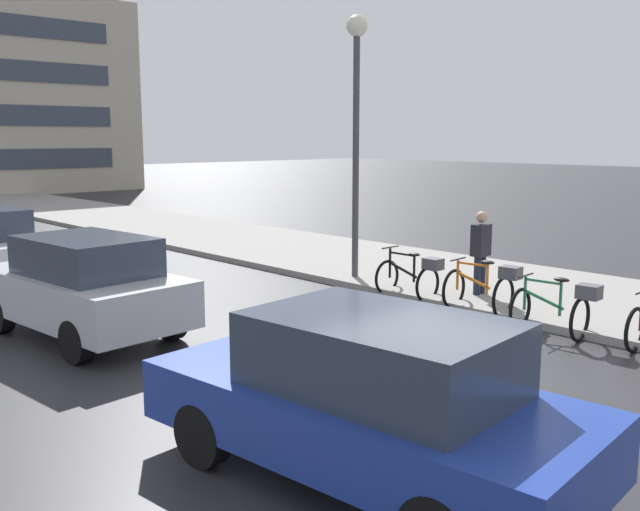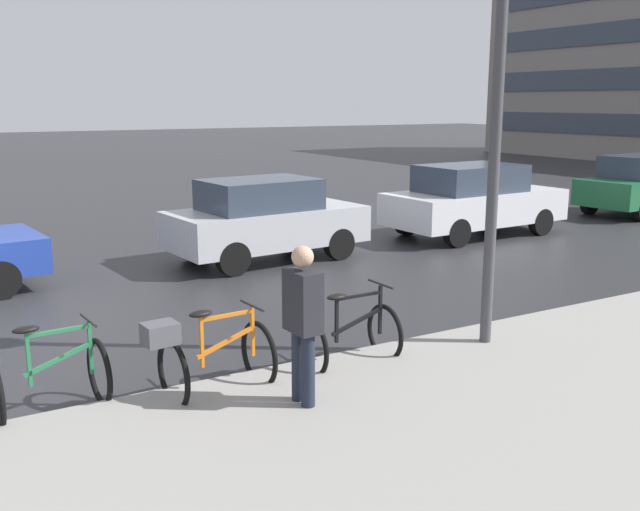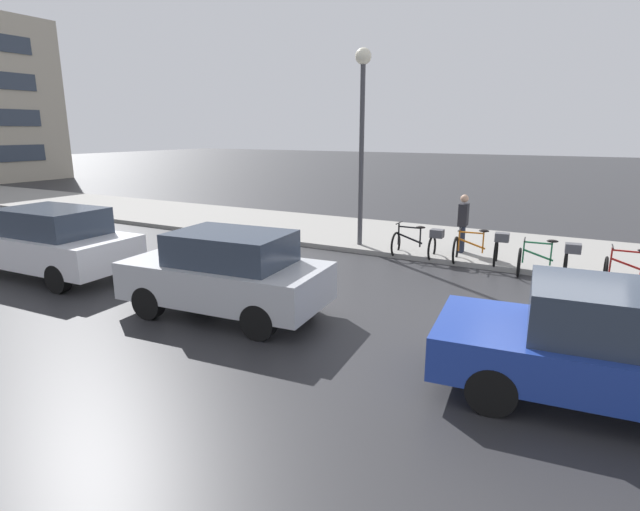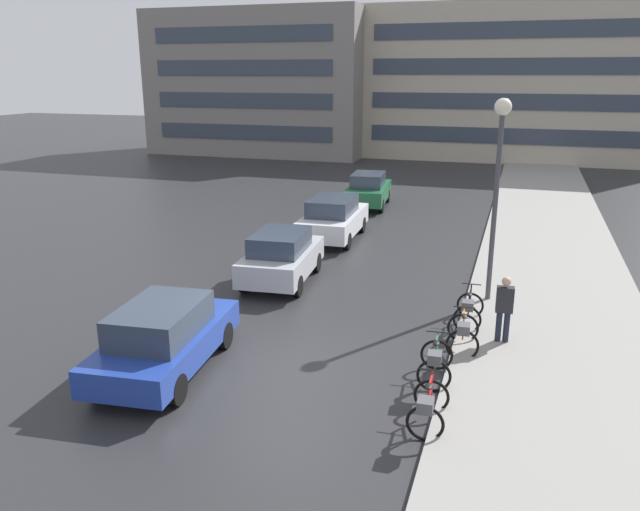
{
  "view_description": "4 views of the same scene",
  "coord_description": "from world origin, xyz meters",
  "px_view_note": "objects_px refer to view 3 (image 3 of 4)",
  "views": [
    {
      "loc": [
        -6.92,
        -5.3,
        3.19
      ],
      "look_at": [
        1.43,
        3.68,
        1.14
      ],
      "focal_mm": 40.0,
      "sensor_mm": 36.0,
      "label": 1
    },
    {
      "loc": [
        10.6,
        -0.65,
        3.13
      ],
      "look_at": [
        1.6,
        4.57,
        0.88
      ],
      "focal_mm": 40.0,
      "sensor_mm": 36.0,
      "label": 2
    },
    {
      "loc": [
        -9.26,
        -0.55,
        3.48
      ],
      "look_at": [
        -0.53,
        4.27,
        0.97
      ],
      "focal_mm": 28.0,
      "sensor_mm": 36.0,
      "label": 3
    },
    {
      "loc": [
        4.79,
        -11.87,
        6.38
      ],
      "look_at": [
        -0.14,
        3.3,
        1.65
      ],
      "focal_mm": 35.0,
      "sensor_mm": 36.0,
      "label": 4
    }
  ],
  "objects_px": {
    "bicycle_second": "(549,260)",
    "car_silver": "(227,273)",
    "car_white": "(51,242)",
    "car_blue": "(616,347)",
    "streetlamp": "(362,112)",
    "bicycle_third": "(481,248)",
    "bicycle_nearest": "(640,269)",
    "bicycle_farthest": "(419,242)",
    "pedestrian": "(463,222)"
  },
  "relations": [
    {
      "from": "bicycle_farthest",
      "to": "car_silver",
      "type": "xyz_separation_m",
      "value": [
        -5.9,
        1.89,
        0.35
      ]
    },
    {
      "from": "streetlamp",
      "to": "bicycle_third",
      "type": "bearing_deg",
      "value": -95.68
    },
    {
      "from": "bicycle_third",
      "to": "car_silver",
      "type": "xyz_separation_m",
      "value": [
        -5.92,
        3.55,
        0.33
      ]
    },
    {
      "from": "bicycle_third",
      "to": "streetlamp",
      "type": "distance_m",
      "value": 5.04
    },
    {
      "from": "car_blue",
      "to": "car_silver",
      "type": "height_order",
      "value": "car_silver"
    },
    {
      "from": "car_silver",
      "to": "car_white",
      "type": "height_order",
      "value": "car_white"
    },
    {
      "from": "bicycle_third",
      "to": "bicycle_farthest",
      "type": "bearing_deg",
      "value": 90.59
    },
    {
      "from": "car_white",
      "to": "pedestrian",
      "type": "relative_size",
      "value": 2.51
    },
    {
      "from": "bicycle_second",
      "to": "car_white",
      "type": "bearing_deg",
      "value": 117.16
    },
    {
      "from": "car_silver",
      "to": "car_white",
      "type": "xyz_separation_m",
      "value": [
        0.04,
        5.46,
        0.02
      ]
    },
    {
      "from": "bicycle_second",
      "to": "bicycle_farthest",
      "type": "bearing_deg",
      "value": 83.31
    },
    {
      "from": "bicycle_second",
      "to": "bicycle_nearest",
      "type": "bearing_deg",
      "value": -86.22
    },
    {
      "from": "bicycle_farthest",
      "to": "pedestrian",
      "type": "bearing_deg",
      "value": -47.62
    },
    {
      "from": "car_blue",
      "to": "car_white",
      "type": "xyz_separation_m",
      "value": [
        0.25,
        11.91,
        0.05
      ]
    },
    {
      "from": "car_white",
      "to": "bicycle_third",
      "type": "bearing_deg",
      "value": -56.87
    },
    {
      "from": "bicycle_third",
      "to": "streetlamp",
      "type": "xyz_separation_m",
      "value": [
        0.36,
        3.62,
        3.49
      ]
    },
    {
      "from": "bicycle_second",
      "to": "streetlamp",
      "type": "bearing_deg",
      "value": 81.73
    },
    {
      "from": "bicycle_second",
      "to": "car_silver",
      "type": "distance_m",
      "value": 7.6
    },
    {
      "from": "bicycle_nearest",
      "to": "bicycle_farthest",
      "type": "bearing_deg",
      "value": 87.03
    },
    {
      "from": "bicycle_second",
      "to": "car_silver",
      "type": "height_order",
      "value": "car_silver"
    },
    {
      "from": "bicycle_third",
      "to": "bicycle_nearest",
      "type": "bearing_deg",
      "value": -94.65
    },
    {
      "from": "car_white",
      "to": "car_silver",
      "type": "bearing_deg",
      "value": -90.37
    },
    {
      "from": "bicycle_second",
      "to": "pedestrian",
      "type": "distance_m",
      "value": 2.73
    },
    {
      "from": "car_blue",
      "to": "bicycle_nearest",
      "type": "bearing_deg",
      "value": -5.97
    },
    {
      "from": "car_silver",
      "to": "car_blue",
      "type": "bearing_deg",
      "value": -91.89
    },
    {
      "from": "bicycle_third",
      "to": "car_white",
      "type": "height_order",
      "value": "car_white"
    },
    {
      "from": "bicycle_nearest",
      "to": "bicycle_farthest",
      "type": "relative_size",
      "value": 0.98
    },
    {
      "from": "bicycle_second",
      "to": "pedestrian",
      "type": "bearing_deg",
      "value": 61.78
    },
    {
      "from": "bicycle_second",
      "to": "streetlamp",
      "type": "distance_m",
      "value": 6.38
    },
    {
      "from": "bicycle_farthest",
      "to": "car_blue",
      "type": "distance_m",
      "value": 7.64
    },
    {
      "from": "bicycle_nearest",
      "to": "streetlamp",
      "type": "xyz_separation_m",
      "value": [
        0.65,
        7.13,
        3.51
      ]
    },
    {
      "from": "car_blue",
      "to": "pedestrian",
      "type": "distance_m",
      "value": 7.87
    },
    {
      "from": "bicycle_farthest",
      "to": "streetlamp",
      "type": "relative_size",
      "value": 0.24
    },
    {
      "from": "bicycle_second",
      "to": "car_blue",
      "type": "relative_size",
      "value": 0.3
    },
    {
      "from": "bicycle_farthest",
      "to": "streetlamp",
      "type": "distance_m",
      "value": 4.03
    },
    {
      "from": "car_blue",
      "to": "bicycle_farthest",
      "type": "bearing_deg",
      "value": 36.72
    },
    {
      "from": "bicycle_farthest",
      "to": "car_silver",
      "type": "distance_m",
      "value": 6.21
    },
    {
      "from": "bicycle_third",
      "to": "pedestrian",
      "type": "height_order",
      "value": "pedestrian"
    },
    {
      "from": "car_silver",
      "to": "streetlamp",
      "type": "xyz_separation_m",
      "value": [
        6.28,
        0.07,
        3.16
      ]
    },
    {
      "from": "bicycle_third",
      "to": "bicycle_second",
      "type": "bearing_deg",
      "value": -103.79
    },
    {
      "from": "car_white",
      "to": "pedestrian",
      "type": "xyz_separation_m",
      "value": [
        6.75,
        -8.31,
        0.15
      ]
    },
    {
      "from": "car_blue",
      "to": "streetlamp",
      "type": "distance_m",
      "value": 9.74
    },
    {
      "from": "bicycle_second",
      "to": "streetlamp",
      "type": "height_order",
      "value": "streetlamp"
    },
    {
      "from": "bicycle_third",
      "to": "bicycle_farthest",
      "type": "distance_m",
      "value": 1.66
    },
    {
      "from": "car_blue",
      "to": "car_silver",
      "type": "xyz_separation_m",
      "value": [
        0.21,
        6.45,
        0.03
      ]
    },
    {
      "from": "bicycle_third",
      "to": "car_blue",
      "type": "relative_size",
      "value": 0.31
    },
    {
      "from": "bicycle_nearest",
      "to": "car_white",
      "type": "height_order",
      "value": "car_white"
    },
    {
      "from": "bicycle_nearest",
      "to": "bicycle_farthest",
      "type": "height_order",
      "value": "bicycle_farthest"
    },
    {
      "from": "streetlamp",
      "to": "car_blue",
      "type": "bearing_deg",
      "value": -134.89
    },
    {
      "from": "car_blue",
      "to": "bicycle_second",
      "type": "bearing_deg",
      "value": 12.2
    }
  ]
}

